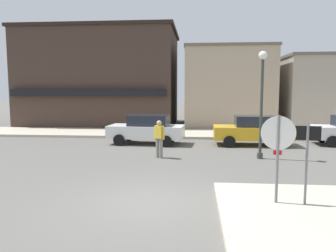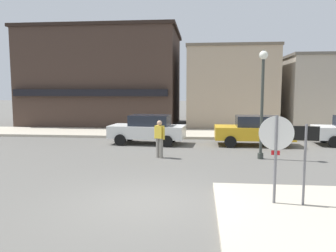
{
  "view_description": "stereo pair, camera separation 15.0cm",
  "coord_description": "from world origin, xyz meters",
  "px_view_note": "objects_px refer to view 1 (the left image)",
  "views": [
    {
      "loc": [
        1.21,
        -8.1,
        2.9
      ],
      "look_at": [
        0.11,
        4.5,
        1.5
      ],
      "focal_mm": 35.0,
      "sensor_mm": 36.0,
      "label": 1
    },
    {
      "loc": [
        1.36,
        -8.09,
        2.9
      ],
      "look_at": [
        0.11,
        4.5,
        1.5
      ],
      "focal_mm": 35.0,
      "sensor_mm": 36.0,
      "label": 2
    }
  ],
  "objects_px": {
    "parked_car_second": "(253,130)",
    "lamp_post": "(262,88)",
    "stop_sign": "(278,147)",
    "one_way_sign": "(307,156)",
    "pedestrian_crossing_near": "(159,138)",
    "parked_car_nearest": "(147,129)"
  },
  "relations": [
    {
      "from": "parked_car_second",
      "to": "lamp_post",
      "type": "bearing_deg",
      "value": -94.38
    },
    {
      "from": "stop_sign",
      "to": "lamp_post",
      "type": "xyz_separation_m",
      "value": [
        0.73,
        5.95,
        1.44
      ]
    },
    {
      "from": "one_way_sign",
      "to": "pedestrian_crossing_near",
      "type": "bearing_deg",
      "value": 125.99
    },
    {
      "from": "parked_car_nearest",
      "to": "pedestrian_crossing_near",
      "type": "xyz_separation_m",
      "value": [
        1.08,
        -3.57,
        0.06
      ]
    },
    {
      "from": "pedestrian_crossing_near",
      "to": "parked_car_nearest",
      "type": "bearing_deg",
      "value": 106.79
    },
    {
      "from": "one_way_sign",
      "to": "parked_car_nearest",
      "type": "xyz_separation_m",
      "value": [
        -5.29,
        9.37,
        -0.52
      ]
    },
    {
      "from": "one_way_sign",
      "to": "parked_car_second",
      "type": "relative_size",
      "value": 0.52
    },
    {
      "from": "one_way_sign",
      "to": "lamp_post",
      "type": "relative_size",
      "value": 0.46
    },
    {
      "from": "lamp_post",
      "to": "parked_car_nearest",
      "type": "bearing_deg",
      "value": 147.88
    },
    {
      "from": "parked_car_second",
      "to": "pedestrian_crossing_near",
      "type": "height_order",
      "value": "pedestrian_crossing_near"
    },
    {
      "from": "parked_car_nearest",
      "to": "stop_sign",
      "type": "bearing_deg",
      "value": -63.63
    },
    {
      "from": "lamp_post",
      "to": "parked_car_nearest",
      "type": "relative_size",
      "value": 1.1
    },
    {
      "from": "stop_sign",
      "to": "one_way_sign",
      "type": "xyz_separation_m",
      "value": [
        0.67,
        -0.05,
        -0.19
      ]
    },
    {
      "from": "parked_car_nearest",
      "to": "parked_car_second",
      "type": "bearing_deg",
      "value": 0.46
    },
    {
      "from": "pedestrian_crossing_near",
      "to": "one_way_sign",
      "type": "bearing_deg",
      "value": -54.01
    },
    {
      "from": "stop_sign",
      "to": "parked_car_second",
      "type": "bearing_deg",
      "value": 83.94
    },
    {
      "from": "parked_car_second",
      "to": "pedestrian_crossing_near",
      "type": "bearing_deg",
      "value": -141.39
    },
    {
      "from": "lamp_post",
      "to": "pedestrian_crossing_near",
      "type": "height_order",
      "value": "lamp_post"
    },
    {
      "from": "lamp_post",
      "to": "parked_car_second",
      "type": "bearing_deg",
      "value": 85.62
    },
    {
      "from": "lamp_post",
      "to": "pedestrian_crossing_near",
      "type": "distance_m",
      "value": 4.76
    },
    {
      "from": "one_way_sign",
      "to": "pedestrian_crossing_near",
      "type": "height_order",
      "value": "one_way_sign"
    },
    {
      "from": "stop_sign",
      "to": "parked_car_nearest",
      "type": "distance_m",
      "value": 10.42
    }
  ]
}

